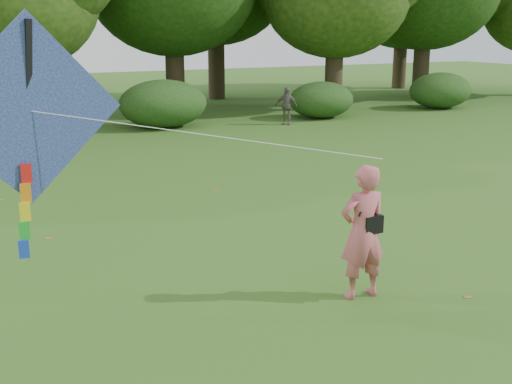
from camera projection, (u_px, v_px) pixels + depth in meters
name	position (u px, v px, depth m)	size (l,w,h in m)	color
ground	(387.00, 326.00, 8.55)	(100.00, 100.00, 0.00)	#265114
man_kite_flyer	(363.00, 232.00, 9.25)	(0.73, 0.48, 2.00)	#C05A64
bystander_right	(286.00, 106.00, 25.94)	(0.88, 0.37, 1.51)	#655E59
crossbody_bag	(371.00, 223.00, 9.24)	(0.43, 0.20, 0.75)	black
flying_kite	(30.00, 114.00, 8.28)	(5.75, 1.85, 3.26)	#2966B5
shrub_band	(68.00, 112.00, 23.24)	(39.15, 3.22, 1.88)	#264919
fallen_leaves	(337.00, 263.00, 10.80)	(11.60, 11.59, 0.01)	#986429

